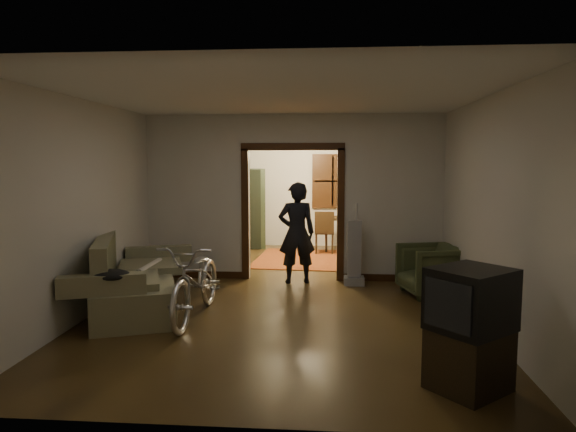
# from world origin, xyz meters

# --- Properties ---
(floor) EXTENTS (5.00, 8.50, 0.01)m
(floor) POSITION_xyz_m (0.00, 0.00, 0.00)
(floor) COLOR #30220F
(floor) RESTS_ON ground
(ceiling) EXTENTS (5.00, 8.50, 0.01)m
(ceiling) POSITION_xyz_m (0.00, 0.00, 2.80)
(ceiling) COLOR white
(ceiling) RESTS_ON floor
(wall_back) EXTENTS (5.00, 0.02, 2.80)m
(wall_back) POSITION_xyz_m (0.00, 4.25, 1.40)
(wall_back) COLOR beige
(wall_back) RESTS_ON floor
(wall_left) EXTENTS (0.02, 8.50, 2.80)m
(wall_left) POSITION_xyz_m (-2.50, 0.00, 1.40)
(wall_left) COLOR beige
(wall_left) RESTS_ON floor
(wall_right) EXTENTS (0.02, 8.50, 2.80)m
(wall_right) POSITION_xyz_m (2.50, 0.00, 1.40)
(wall_right) COLOR beige
(wall_right) RESTS_ON floor
(partition_wall) EXTENTS (5.00, 0.14, 2.80)m
(partition_wall) POSITION_xyz_m (0.00, 0.75, 1.40)
(partition_wall) COLOR beige
(partition_wall) RESTS_ON floor
(door_casing) EXTENTS (1.74, 0.20, 2.32)m
(door_casing) POSITION_xyz_m (0.00, 0.75, 1.10)
(door_casing) COLOR black
(door_casing) RESTS_ON floor
(far_window) EXTENTS (0.98, 0.06, 1.28)m
(far_window) POSITION_xyz_m (0.70, 4.21, 1.55)
(far_window) COLOR black
(far_window) RESTS_ON wall_back
(chandelier) EXTENTS (0.24, 0.24, 0.24)m
(chandelier) POSITION_xyz_m (0.00, 2.50, 2.35)
(chandelier) COLOR #FFE0A5
(chandelier) RESTS_ON ceiling
(light_switch) EXTENTS (0.08, 0.01, 0.12)m
(light_switch) POSITION_xyz_m (1.05, 0.68, 1.25)
(light_switch) COLOR silver
(light_switch) RESTS_ON partition_wall
(sofa) EXTENTS (1.68, 2.41, 1.01)m
(sofa) POSITION_xyz_m (-2.01, -1.26, 0.51)
(sofa) COLOR brown
(sofa) RESTS_ON floor
(rolled_paper) EXTENTS (0.10, 0.84, 0.10)m
(rolled_paper) POSITION_xyz_m (-1.91, -0.96, 0.53)
(rolled_paper) COLOR beige
(rolled_paper) RESTS_ON sofa
(jacket) EXTENTS (0.50, 0.37, 0.15)m
(jacket) POSITION_xyz_m (-1.96, -2.17, 0.68)
(jacket) COLOR black
(jacket) RESTS_ON sofa
(bicycle) EXTENTS (0.72, 1.93, 1.00)m
(bicycle) POSITION_xyz_m (-1.07, -1.58, 0.50)
(bicycle) COLOR silver
(bicycle) RESTS_ON floor
(armchair) EXTENTS (1.02, 1.00, 0.77)m
(armchair) POSITION_xyz_m (2.15, -0.17, 0.39)
(armchair) COLOR #3D4727
(armchair) RESTS_ON floor
(tv_stand) EXTENTS (0.82, 0.81, 0.55)m
(tv_stand) POSITION_xyz_m (1.85, -3.44, 0.27)
(tv_stand) COLOR black
(tv_stand) RESTS_ON floor
(crt_tv) EXTENTS (0.85, 0.84, 0.55)m
(crt_tv) POSITION_xyz_m (1.85, -3.44, 0.82)
(crt_tv) COLOR black
(crt_tv) RESTS_ON tv_stand
(vacuum) EXTENTS (0.36, 0.31, 1.07)m
(vacuum) POSITION_xyz_m (1.03, 0.40, 0.54)
(vacuum) COLOR gray
(vacuum) RESTS_ON floor
(person) EXTENTS (0.68, 0.52, 1.68)m
(person) POSITION_xyz_m (0.08, 0.46, 0.84)
(person) COLOR black
(person) RESTS_ON floor
(oriental_rug) EXTENTS (1.86, 2.36, 0.02)m
(oriental_rug) POSITION_xyz_m (-0.00, 2.53, 0.01)
(oriental_rug) COLOR maroon
(oriental_rug) RESTS_ON floor
(locker) EXTENTS (1.04, 0.80, 1.85)m
(locker) POSITION_xyz_m (-1.36, 3.80, 0.92)
(locker) COLOR #242F1C
(locker) RESTS_ON floor
(globe) EXTENTS (0.30, 0.30, 0.30)m
(globe) POSITION_xyz_m (-1.36, 3.80, 1.94)
(globe) COLOR #1E5972
(globe) RESTS_ON locker
(desk) EXTENTS (1.12, 0.79, 0.75)m
(desk) POSITION_xyz_m (1.02, 3.57, 0.38)
(desk) COLOR black
(desk) RESTS_ON floor
(desk_chair) EXTENTS (0.53, 0.53, 0.94)m
(desk_chair) POSITION_xyz_m (0.52, 3.25, 0.47)
(desk_chair) COLOR black
(desk_chair) RESTS_ON floor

